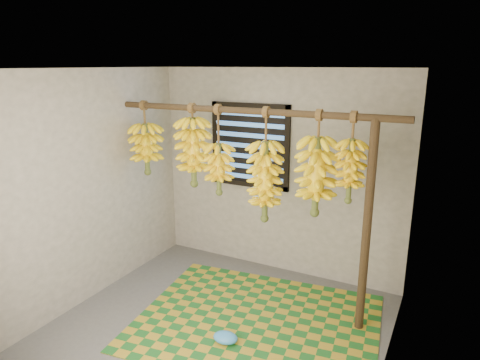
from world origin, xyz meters
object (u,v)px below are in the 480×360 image
Objects in this scene: woven_mat at (257,322)px; banana_bunch_a at (146,149)px; banana_bunch_f at (350,171)px; banana_bunch_b at (193,152)px; support_post at (367,230)px; banana_bunch_c at (219,169)px; banana_bunch_d at (265,182)px; plastic_bag at (225,338)px; banana_bunch_e at (316,177)px.

banana_bunch_a is at bearing 166.66° from woven_mat.
banana_bunch_a is 1.00× the size of banana_bunch_f.
woven_mat is 1.83m from banana_bunch_b.
banana_bunch_c is at bearing 180.00° from support_post.
banana_bunch_a is at bearing 180.00° from banana_bunch_c.
banana_bunch_b and banana_bunch_d have the same top height.
woven_mat is at bearing -30.74° from banana_bunch_c.
banana_bunch_d is (0.01, 0.79, 1.26)m from plastic_bag.
banana_bunch_b reaches higher than support_post.
banana_bunch_b is at bearing 180.00° from support_post.
support_post is 2.44× the size of banana_bunch_a.
banana_bunch_b is (-1.83, 0.00, 0.54)m from support_post.
banana_bunch_b is (-0.93, 0.37, 1.53)m from woven_mat.
support_post is at bearing 0.00° from banana_bunch_b.
banana_bunch_f is at bearing 43.59° from plastic_bag.
support_post is 2.29× the size of banana_bunch_b.
woven_mat is 2.45× the size of banana_bunch_c.
banana_bunch_b is 1.35m from banana_bunch_e.
banana_bunch_c is 0.94× the size of banana_bunch_e.
banana_bunch_f is (0.83, 0.79, 1.47)m from plastic_bag.
banana_bunch_a is (-2.46, 0.00, 0.52)m from support_post.
woven_mat is 9.82× the size of plastic_bag.
banana_bunch_f is at bearing 0.00° from banana_bunch_b.
banana_bunch_a is 0.72× the size of banana_bunch_d.
woven_mat is at bearing -138.45° from banana_bunch_e.
banana_bunch_d is at bearing -180.00° from banana_bunch_f.
banana_bunch_b is at bearing 180.00° from banana_bunch_e.
banana_bunch_e is 1.20× the size of banana_bunch_f.
banana_bunch_e and banana_bunch_f have the same top height.
banana_bunch_a is 2.27m from banana_bunch_f.
banana_bunch_d is 0.53m from banana_bunch_e.
woven_mat is 1.53m from banana_bunch_e.
woven_mat is at bearing 75.20° from plastic_bag.
support_post is 1.39m from woven_mat.
banana_bunch_b is at bearing 180.00° from banana_bunch_f.
banana_bunch_c is 1.13× the size of banana_bunch_f.
woven_mat is 2.60× the size of banana_bunch_b.
plastic_bag is at bearing -57.33° from banana_bunch_c.
banana_bunch_f is at bearing 0.00° from banana_bunch_e.
plastic_bag is 0.25× the size of banana_bunch_c.
banana_bunch_d is (0.52, -0.00, -0.07)m from banana_bunch_c.
banana_bunch_c is (0.31, 0.00, -0.15)m from banana_bunch_b.
banana_bunch_a is 0.94m from banana_bunch_c.
banana_bunch_b is at bearing 158.33° from woven_mat.
banana_bunch_a reaches higher than plastic_bag.
banana_bunch_d is at bearing -0.00° from banana_bunch_c.
banana_bunch_b and banana_bunch_e have the same top height.
woven_mat is at bearing -13.34° from banana_bunch_a.
woven_mat is 1.56m from banana_bunch_c.
support_post is 0.55m from banana_bunch_f.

